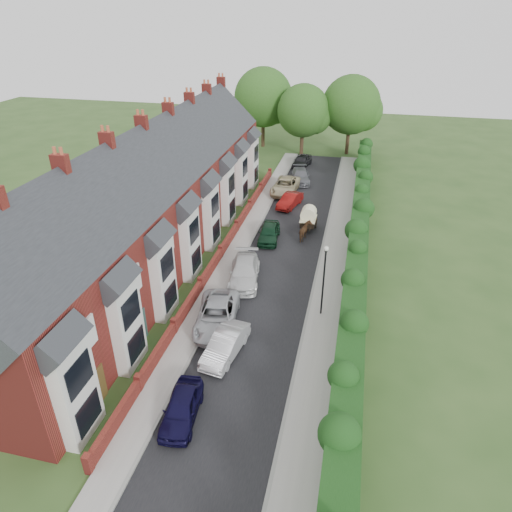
# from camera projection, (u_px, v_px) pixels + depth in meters

# --- Properties ---
(ground) EXTENTS (140.00, 140.00, 0.00)m
(ground) POSITION_uv_depth(u_px,v_px,m) (258.00, 345.00, 27.69)
(ground) COLOR #2D4C1E
(ground) RESTS_ON ground
(road) EXTENTS (6.00, 58.00, 0.02)m
(road) POSITION_uv_depth(u_px,v_px,m) (282.00, 258.00, 37.14)
(road) COLOR black
(road) RESTS_ON ground
(pavement_hedge_side) EXTENTS (2.20, 58.00, 0.12)m
(pavement_hedge_side) POSITION_uv_depth(u_px,v_px,m) (332.00, 263.00, 36.31)
(pavement_hedge_side) COLOR #9A9792
(pavement_hedge_side) RESTS_ON ground
(pavement_house_side) EXTENTS (1.70, 58.00, 0.12)m
(pavement_house_side) POSITION_uv_depth(u_px,v_px,m) (236.00, 252.00, 37.88)
(pavement_house_side) COLOR #9A9792
(pavement_house_side) RESTS_ON ground
(kerb_hedge_side) EXTENTS (0.18, 58.00, 0.13)m
(kerb_hedge_side) POSITION_uv_depth(u_px,v_px,m) (319.00, 262.00, 36.52)
(kerb_hedge_side) COLOR gray
(kerb_hedge_side) RESTS_ON ground
(kerb_house_side) EXTENTS (0.18, 58.00, 0.13)m
(kerb_house_side) POSITION_uv_depth(u_px,v_px,m) (245.00, 253.00, 37.72)
(kerb_house_side) COLOR gray
(kerb_house_side) RESTS_ON ground
(hedge) EXTENTS (2.10, 58.00, 2.85)m
(hedge) POSITION_uv_depth(u_px,v_px,m) (357.00, 248.00, 35.21)
(hedge) COLOR #123711
(hedge) RESTS_ON ground
(terrace_row) EXTENTS (9.05, 40.50, 11.50)m
(terrace_row) POSITION_uv_depth(u_px,v_px,m) (152.00, 201.00, 36.15)
(terrace_row) COLOR maroon
(terrace_row) RESTS_ON ground
(garden_wall_row) EXTENTS (0.35, 40.35, 1.10)m
(garden_wall_row) POSITION_uv_depth(u_px,v_px,m) (221.00, 252.00, 37.03)
(garden_wall_row) COLOR maroon
(garden_wall_row) RESTS_ON ground
(lamppost) EXTENTS (0.32, 0.32, 5.16)m
(lamppost) POSITION_uv_depth(u_px,v_px,m) (324.00, 272.00, 28.82)
(lamppost) COLOR black
(lamppost) RESTS_ON ground
(tree_far_left) EXTENTS (7.14, 6.80, 9.29)m
(tree_far_left) POSITION_uv_depth(u_px,v_px,m) (306.00, 112.00, 59.55)
(tree_far_left) COLOR #332316
(tree_far_left) RESTS_ON ground
(tree_far_right) EXTENTS (7.98, 7.60, 10.31)m
(tree_far_right) POSITION_uv_depth(u_px,v_px,m) (354.00, 106.00, 59.77)
(tree_far_right) COLOR #332316
(tree_far_right) RESTS_ON ground
(tree_far_back) EXTENTS (8.40, 8.00, 10.82)m
(tree_far_back) POSITION_uv_depth(u_px,v_px,m) (266.00, 99.00, 62.83)
(tree_far_back) COLOR #332316
(tree_far_back) RESTS_ON ground
(car_navy) EXTENTS (2.01, 4.14, 1.36)m
(car_navy) POSITION_uv_depth(u_px,v_px,m) (182.00, 408.00, 22.56)
(car_navy) COLOR black
(car_navy) RESTS_ON ground
(car_silver_a) EXTENTS (2.12, 4.47, 1.41)m
(car_silver_a) POSITION_uv_depth(u_px,v_px,m) (225.00, 345.00, 26.66)
(car_silver_a) COLOR silver
(car_silver_a) RESTS_ON ground
(car_silver_b) EXTENTS (3.35, 5.80, 1.52)m
(car_silver_b) POSITION_uv_depth(u_px,v_px,m) (217.00, 315.00, 29.10)
(car_silver_b) COLOR #B4B6BC
(car_silver_b) RESTS_ON ground
(car_white) EXTENTS (2.96, 5.50, 1.52)m
(car_white) POSITION_uv_depth(u_px,v_px,m) (244.00, 272.00, 33.79)
(car_white) COLOR silver
(car_white) RESTS_ON ground
(car_green) EXTENTS (2.01, 4.32, 1.43)m
(car_green) POSITION_uv_depth(u_px,v_px,m) (269.00, 233.00, 39.65)
(car_green) COLOR black
(car_green) RESTS_ON ground
(car_red) EXTENTS (2.35, 4.25, 1.33)m
(car_red) POSITION_uv_depth(u_px,v_px,m) (290.00, 200.00, 46.24)
(car_red) COLOR maroon
(car_red) RESTS_ON ground
(car_beige) EXTENTS (2.80, 5.62, 1.53)m
(car_beige) POSITION_uv_depth(u_px,v_px,m) (285.00, 186.00, 49.63)
(car_beige) COLOR #C2B38C
(car_beige) RESTS_ON ground
(car_grey) EXTENTS (2.90, 5.13, 1.40)m
(car_grey) POSITION_uv_depth(u_px,v_px,m) (301.00, 176.00, 52.69)
(car_grey) COLOR slate
(car_grey) RESTS_ON ground
(car_black) EXTENTS (2.42, 4.52, 1.46)m
(car_black) POSITION_uv_depth(u_px,v_px,m) (302.00, 161.00, 57.56)
(car_black) COLOR black
(car_black) RESTS_ON ground
(horse) EXTENTS (1.05, 1.95, 1.58)m
(horse) POSITION_uv_depth(u_px,v_px,m) (305.00, 232.00, 39.66)
(horse) COLOR #50321D
(horse) RESTS_ON ground
(horse_cart) EXTENTS (1.45, 3.20, 2.31)m
(horse_cart) POSITION_uv_depth(u_px,v_px,m) (308.00, 217.00, 41.12)
(horse_cart) COLOR black
(horse_cart) RESTS_ON ground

